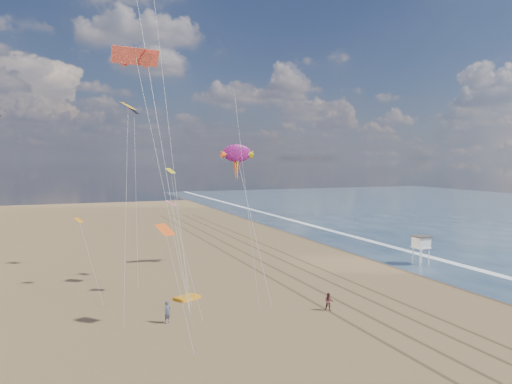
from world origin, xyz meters
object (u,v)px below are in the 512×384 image
kite_flyer_a (167,312)px  grounded_kite (187,298)px  lifeguard_stand (421,243)px  kite_flyer_b (329,302)px  show_kite (237,153)px

kite_flyer_a → grounded_kite: bearing=29.3°
lifeguard_stand → grounded_kite: lifeguard_stand is taller
kite_flyer_a → kite_flyer_b: bearing=-41.8°
lifeguard_stand → show_kite: (-21.29, 7.71, 10.94)m
grounded_kite → kite_flyer_a: (-3.08, -6.06, 0.76)m
kite_flyer_a → show_kite: bearing=22.0°
lifeguard_stand → grounded_kite: (-30.45, -4.25, -2.62)m
lifeguard_stand → show_kite: show_kite is taller
show_kite → kite_flyer_a: (-12.24, -18.02, -12.80)m
lifeguard_stand → grounded_kite: bearing=-172.1°
show_kite → kite_flyer_b: (1.35, -19.92, -12.89)m
lifeguard_stand → show_kite: bearing=160.1°
lifeguard_stand → kite_flyer_a: 35.13m
show_kite → kite_flyer_a: show_kite is taller
lifeguard_stand → kite_flyer_b: 23.46m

